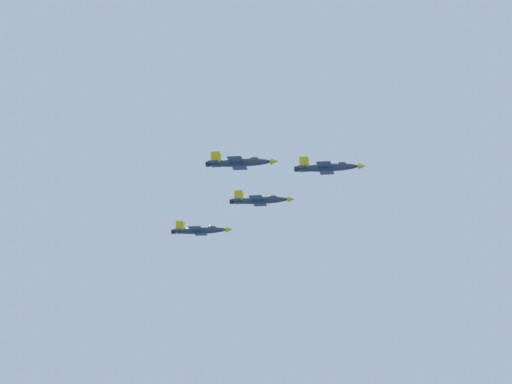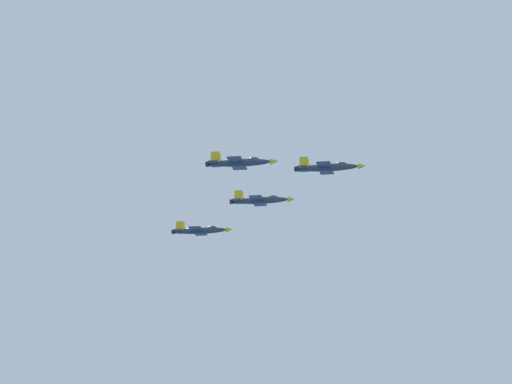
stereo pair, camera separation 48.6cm
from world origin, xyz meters
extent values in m
ellipsoid|color=#2D3338|center=(19.75, -6.63, 172.12)|extent=(12.49, 7.54, 1.69)
cone|color=gold|center=(13.22, -9.99, 172.12)|extent=(2.16, 2.06, 1.44)
ellipsoid|color=#334751|center=(17.17, -7.96, 172.76)|extent=(2.59, 2.16, 0.99)
cube|color=#2D3338|center=(20.33, -6.33, 172.03)|extent=(6.98, 9.74, 0.17)
cube|color=gold|center=(22.27, -10.09, 172.08)|extent=(2.71, 1.83, 0.20)
cube|color=gold|center=(18.39, -2.56, 172.08)|extent=(2.71, 1.83, 0.20)
cube|color=#2D3338|center=(24.66, -4.10, 172.12)|extent=(3.91, 4.96, 0.17)
cube|color=gold|center=(24.82, -4.97, 173.35)|extent=(1.78, 1.06, 2.45)
cube|color=gold|center=(24.04, -3.46, 173.35)|extent=(1.78, 1.06, 2.45)
cylinder|color=black|center=(25.94, -3.44, 172.12)|extent=(1.38, 1.48, 1.19)
ellipsoid|color=#2D3338|center=(41.57, -11.57, 169.31)|extent=(12.13, 7.38, 1.65)
cone|color=gold|center=(35.23, -14.86, 169.31)|extent=(2.11, 2.00, 1.40)
ellipsoid|color=#334751|center=(39.07, -12.87, 169.93)|extent=(2.52, 2.11, 0.96)
cube|color=#2D3338|center=(42.14, -11.27, 169.22)|extent=(6.83, 9.47, 0.16)
cube|color=gold|center=(44.04, -14.92, 169.26)|extent=(2.63, 1.79, 0.20)
cube|color=gold|center=(40.23, -7.62, 169.26)|extent=(2.63, 1.79, 0.20)
cube|color=#2D3338|center=(46.34, -9.08, 169.31)|extent=(3.82, 4.83, 0.16)
cube|color=gold|center=(46.50, -9.93, 170.50)|extent=(1.73, 1.04, 2.38)
cube|color=gold|center=(45.74, -8.47, 170.50)|extent=(1.73, 1.04, 2.38)
cylinder|color=black|center=(47.58, -8.44, 169.31)|extent=(1.34, 1.45, 1.15)
ellipsoid|color=#2D3338|center=(28.13, 14.11, 169.59)|extent=(12.07, 7.55, 1.65)
cone|color=gold|center=(21.85, 10.72, 169.59)|extent=(2.12, 2.02, 1.40)
ellipsoid|color=#334751|center=(25.65, 12.77, 170.21)|extent=(2.52, 2.13, 0.96)
cube|color=#2D3338|center=(28.70, 14.42, 169.50)|extent=(6.93, 9.45, 0.16)
cube|color=gold|center=(30.66, 10.79, 169.54)|extent=(2.63, 1.82, 0.20)
cube|color=gold|center=(26.74, 18.05, 169.54)|extent=(2.63, 1.82, 0.20)
cube|color=#2D3338|center=(32.87, 16.67, 169.59)|extent=(3.86, 4.83, 0.16)
cube|color=gold|center=(33.04, 15.83, 170.78)|extent=(1.72, 1.06, 2.38)
cube|color=gold|center=(32.26, 17.28, 170.78)|extent=(1.72, 1.06, 2.38)
cylinder|color=black|center=(34.10, 17.34, 169.59)|extent=(1.35, 1.45, 1.15)
ellipsoid|color=#2D3338|center=(63.39, -16.50, 166.23)|extent=(12.18, 7.35, 1.65)
cone|color=gold|center=(57.03, -19.78, 166.23)|extent=(2.11, 2.00, 1.40)
ellipsoid|color=#334751|center=(60.88, -17.80, 166.85)|extent=(2.53, 2.11, 0.96)
cube|color=#2D3338|center=(63.96, -16.21, 166.14)|extent=(6.81, 9.50, 0.17)
cube|color=gold|center=(65.85, -19.88, 166.19)|extent=(2.64, 1.78, 0.20)
cube|color=gold|center=(62.07, -12.54, 166.19)|extent=(2.64, 1.78, 0.20)
cube|color=#2D3338|center=(68.19, -14.03, 166.23)|extent=(3.81, 4.84, 0.17)
cube|color=gold|center=(68.34, -14.88, 167.43)|extent=(1.73, 1.04, 2.39)
cube|color=gold|center=(67.58, -13.42, 167.43)|extent=(1.73, 1.04, 2.39)
cylinder|color=black|center=(69.43, -13.39, 166.23)|extent=(1.35, 1.45, 1.16)
camera|label=1|loc=(-106.98, 193.22, 100.32)|focal=79.57mm
camera|label=2|loc=(-107.37, 192.93, 100.32)|focal=79.57mm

